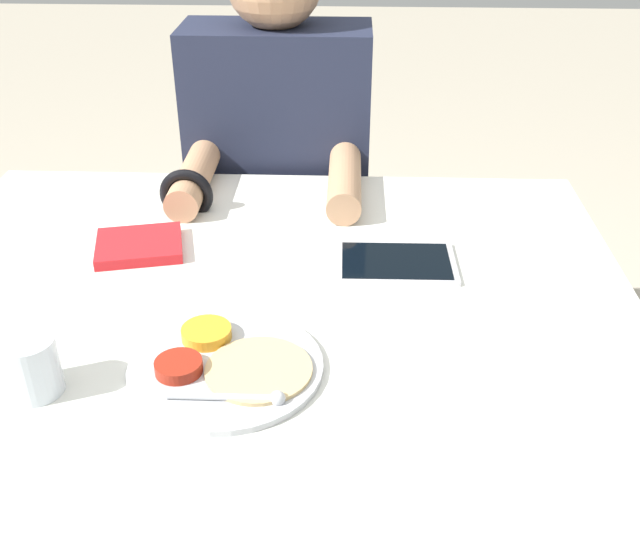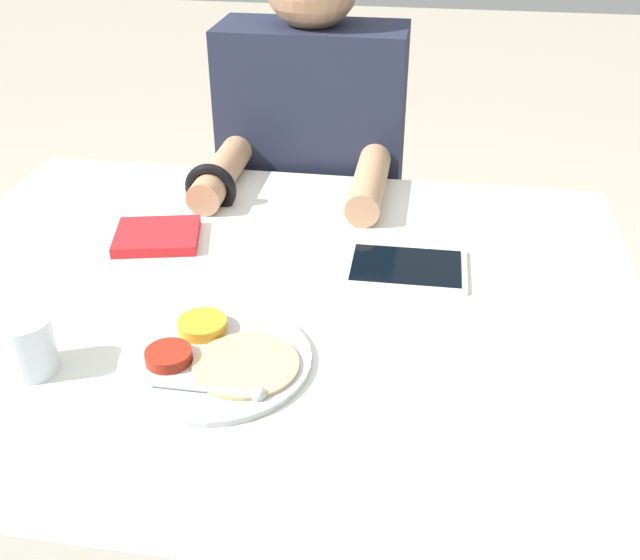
% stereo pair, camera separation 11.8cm
% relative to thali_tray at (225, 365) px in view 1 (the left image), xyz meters
% --- Properties ---
extents(dining_table, '(1.27, 1.05, 0.70)m').
position_rel_thali_tray_xyz_m(dining_table, '(0.03, 0.19, -0.36)').
color(dining_table, silver).
rests_on(dining_table, ground_plane).
extents(thali_tray, '(0.28, 0.28, 0.03)m').
position_rel_thali_tray_xyz_m(thali_tray, '(0.00, 0.00, 0.00)').
color(thali_tray, '#B7BABF').
rests_on(thali_tray, dining_table).
extents(red_notebook, '(0.18, 0.17, 0.02)m').
position_rel_thali_tray_xyz_m(red_notebook, '(-0.21, 0.35, 0.00)').
color(red_notebook, silver).
rests_on(red_notebook, dining_table).
extents(tablet_device, '(0.22, 0.15, 0.01)m').
position_rel_thali_tray_xyz_m(tablet_device, '(0.26, 0.32, -0.00)').
color(tablet_device, '#B7B7BC').
rests_on(tablet_device, dining_table).
extents(person_diner, '(0.43, 0.49, 1.20)m').
position_rel_thali_tray_xyz_m(person_diner, '(0.00, 0.83, -0.14)').
color(person_diner, black).
rests_on(person_diner, ground_plane).
extents(drinking_glass, '(0.08, 0.08, 0.09)m').
position_rel_thali_tray_xyz_m(drinking_glass, '(-0.26, -0.06, 0.03)').
color(drinking_glass, silver).
rests_on(drinking_glass, dining_table).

